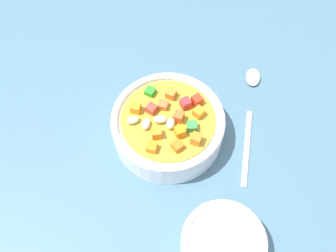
{
  "coord_description": "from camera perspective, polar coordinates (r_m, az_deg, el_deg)",
  "views": [
    {
      "loc": [
        27.96,
        3.13,
        51.11
      ],
      "look_at": [
        0.0,
        0.0,
        2.63
      ],
      "focal_mm": 39.66,
      "sensor_mm": 36.0,
      "label": 1
    }
  ],
  "objects": [
    {
      "name": "soup_bowl_main",
      "position": [
        0.56,
        0.0,
        0.1
      ],
      "size": [
        16.88,
        16.88,
        6.42
      ],
      "color": "white",
      "rests_on": "ground_plane"
    },
    {
      "name": "spoon",
      "position": [
        0.61,
        12.51,
        2.1
      ],
      "size": [
        22.0,
        3.1,
        1.01
      ],
      "rotation": [
        0.0,
        0.0,
        3.08
      ],
      "color": "silver",
      "rests_on": "ground_plane"
    },
    {
      "name": "side_bowl_small",
      "position": [
        0.51,
        8.43,
        -17.5
      ],
      "size": [
        10.94,
        10.94,
        4.07
      ],
      "color": "white",
      "rests_on": "ground_plane"
    },
    {
      "name": "ground_plane",
      "position": [
        0.59,
        0.0,
        -1.76
      ],
      "size": [
        140.0,
        140.0,
        2.0
      ],
      "primitive_type": "cube",
      "color": "#42667A"
    }
  ]
}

